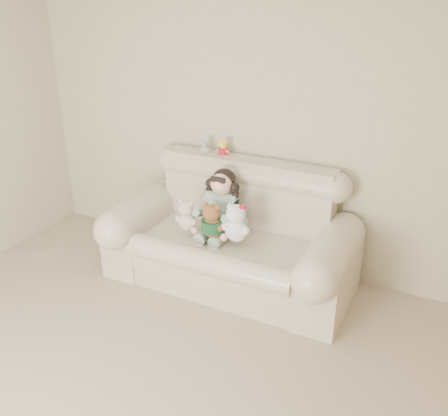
% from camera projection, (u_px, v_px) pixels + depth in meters
% --- Properties ---
extents(wall_back, '(4.50, 0.00, 4.50)m').
position_uv_depth(wall_back, '(258.00, 125.00, 4.32)').
color(wall_back, '#B1AA8D').
rests_on(wall_back, ground).
extents(sofa, '(2.10, 0.95, 1.03)m').
position_uv_depth(sofa, '(229.00, 229.00, 4.24)').
color(sofa, beige).
rests_on(sofa, floor).
extents(seated_child, '(0.38, 0.45, 0.59)m').
position_uv_depth(seated_child, '(222.00, 202.00, 4.27)').
color(seated_child, '#2A7250').
rests_on(seated_child, sofa).
extents(brown_teddy, '(0.26, 0.22, 0.35)m').
position_uv_depth(brown_teddy, '(212.00, 217.00, 4.08)').
color(brown_teddy, brown).
rests_on(brown_teddy, sofa).
extents(white_cat, '(0.29, 0.25, 0.39)m').
position_uv_depth(white_cat, '(236.00, 219.00, 4.01)').
color(white_cat, white).
rests_on(white_cat, sofa).
extents(cream_teddy, '(0.25, 0.22, 0.32)m').
position_uv_depth(cream_teddy, '(187.00, 212.00, 4.20)').
color(cream_teddy, beige).
rests_on(cream_teddy, sofa).
extents(yellow_mini_bear, '(0.13, 0.10, 0.18)m').
position_uv_depth(yellow_mini_bear, '(223.00, 147.00, 4.42)').
color(yellow_mini_bear, yellow).
rests_on(yellow_mini_bear, sofa).
extents(grey_mini_plush, '(0.11, 0.08, 0.16)m').
position_uv_depth(grey_mini_plush, '(205.00, 146.00, 4.47)').
color(grey_mini_plush, '#AEADB4').
rests_on(grey_mini_plush, sofa).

